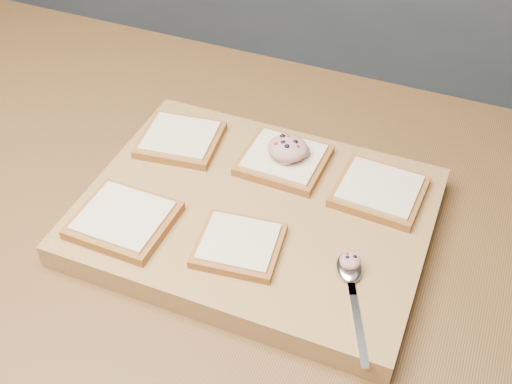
{
  "coord_description": "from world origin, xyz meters",
  "views": [
    {
      "loc": [
        0.11,
        -0.62,
        1.57
      ],
      "look_at": [
        -0.13,
        -0.03,
        0.97
      ],
      "focal_mm": 45.0,
      "sensor_mm": 36.0,
      "label": 1
    }
  ],
  "objects_px": {
    "cutting_board": "(256,216)",
    "tuna_salad_dollop": "(288,148)",
    "spoon": "(350,275)",
    "bread_far_center": "(284,160)"
  },
  "relations": [
    {
      "from": "cutting_board",
      "to": "tuna_salad_dollop",
      "type": "distance_m",
      "value": 0.11
    },
    {
      "from": "spoon",
      "to": "bread_far_center",
      "type": "bearing_deg",
      "value": 131.55
    },
    {
      "from": "bread_far_center",
      "to": "tuna_salad_dollop",
      "type": "relative_size",
      "value": 2.08
    },
    {
      "from": "bread_far_center",
      "to": "spoon",
      "type": "xyz_separation_m",
      "value": [
        0.15,
        -0.17,
        -0.0
      ]
    },
    {
      "from": "cutting_board",
      "to": "spoon",
      "type": "bearing_deg",
      "value": -25.02
    },
    {
      "from": "tuna_salad_dollop",
      "to": "spoon",
      "type": "relative_size",
      "value": 0.37
    },
    {
      "from": "cutting_board",
      "to": "bread_far_center",
      "type": "bearing_deg",
      "value": 87.46
    },
    {
      "from": "cutting_board",
      "to": "tuna_salad_dollop",
      "type": "xyz_separation_m",
      "value": [
        0.01,
        0.1,
        0.05
      ]
    },
    {
      "from": "cutting_board",
      "to": "tuna_salad_dollop",
      "type": "relative_size",
      "value": 7.95
    },
    {
      "from": "tuna_salad_dollop",
      "to": "spoon",
      "type": "bearing_deg",
      "value": -49.6
    }
  ]
}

